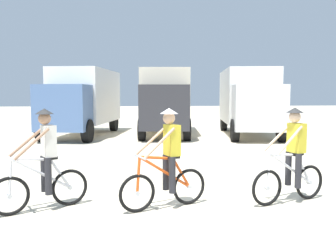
{
  "coord_description": "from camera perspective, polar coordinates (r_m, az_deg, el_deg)",
  "views": [
    {
      "loc": [
        -1.28,
        -6.92,
        2.05
      ],
      "look_at": [
        -0.14,
        4.17,
        1.1
      ],
      "focal_mm": 38.83,
      "sensor_mm": 36.0,
      "label": 1
    }
  ],
  "objects": [
    {
      "name": "box_truck_white_box",
      "position": [
        18.99,
        12.54,
        4.23
      ],
      "size": [
        3.35,
        7.03,
        3.35
      ],
      "color": "white",
      "rests_on": "ground"
    },
    {
      "name": "cyclist_near_camera",
      "position": [
        7.33,
        18.87,
        -4.86
      ],
      "size": [
        1.66,
        0.72,
        1.82
      ],
      "color": "black",
      "rests_on": "ground"
    },
    {
      "name": "ground_plane",
      "position": [
        7.33,
        4.51,
        -11.39
      ],
      "size": [
        120.0,
        120.0,
        0.0
      ],
      "primitive_type": "plane",
      "color": "beige"
    },
    {
      "name": "cyclist_orange_shirt",
      "position": [
        6.84,
        -18.96,
        -5.55
      ],
      "size": [
        1.55,
        0.9,
        1.82
      ],
      "color": "black",
      "rests_on": "ground"
    },
    {
      "name": "box_truck_cream_rv",
      "position": [
        18.97,
        -0.44,
        4.35
      ],
      "size": [
        3.06,
        6.96,
        3.35
      ],
      "color": "beige",
      "rests_on": "ground"
    },
    {
      "name": "cyclist_cowboy_hat",
      "position": [
        6.59,
        -0.16,
        -5.67
      ],
      "size": [
        1.64,
        0.76,
        1.82
      ],
      "color": "black",
      "rests_on": "ground"
    },
    {
      "name": "box_truck_avon_van",
      "position": [
        18.97,
        -13.12,
        4.22
      ],
      "size": [
        3.51,
        7.06,
        3.35
      ],
      "color": "white",
      "rests_on": "ground"
    }
  ]
}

